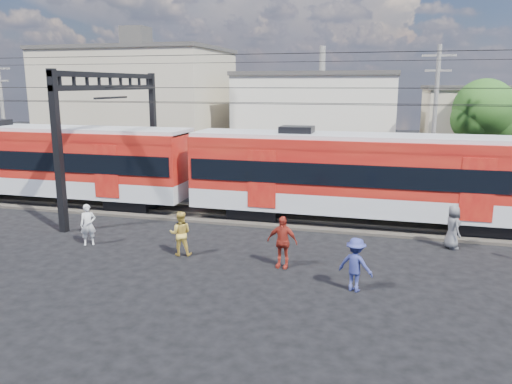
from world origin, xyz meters
TOP-DOWN VIEW (x-y plane):
  - ground at (0.00, 0.00)m, footprint 120.00×120.00m
  - track_bed at (0.00, 8.00)m, footprint 70.00×3.40m
  - rail_near at (0.00, 7.25)m, footprint 70.00×0.12m
  - rail_far at (0.00, 8.75)m, footprint 70.00×0.12m
  - commuter_train at (2.90, 8.00)m, footprint 50.30×3.08m
  - catenary at (-8.65, 8.00)m, footprint 70.00×9.30m
  - building_west at (-17.00, 24.00)m, footprint 14.28×10.20m
  - building_midwest at (-2.00, 27.00)m, footprint 12.24×12.24m
  - utility_pole_mid at (6.00, 15.00)m, footprint 1.80×0.24m
  - utility_pole_west at (-22.00, 14.00)m, footprint 1.80×0.24m
  - tree_near at (9.19, 18.09)m, footprint 3.82×3.64m
  - pedestrian_a at (-7.89, 2.18)m, footprint 0.73×0.66m
  - pedestrian_b at (-3.78, 1.97)m, footprint 0.97×0.84m
  - pedestrian_c at (2.84, 0.28)m, footprint 1.26×0.96m
  - pedestrian_d at (0.20, 1.71)m, footprint 1.14×0.55m
  - pedestrian_e at (6.24, 5.50)m, footprint 0.82×0.99m

SIDE VIEW (x-z plane):
  - ground at x=0.00m, z-range 0.00..0.00m
  - track_bed at x=0.00m, z-range 0.00..0.12m
  - rail_near at x=0.00m, z-range 0.12..0.24m
  - rail_far at x=0.00m, z-range 0.12..0.24m
  - pedestrian_a at x=-7.89m, z-range 0.00..1.66m
  - pedestrian_b at x=-3.78m, z-range 0.00..1.70m
  - pedestrian_c at x=2.84m, z-range 0.00..1.72m
  - pedestrian_e at x=6.24m, z-range 0.00..1.73m
  - pedestrian_d at x=0.20m, z-range 0.00..1.87m
  - commuter_train at x=2.90m, z-range 0.31..4.49m
  - building_midwest at x=-2.00m, z-range 0.01..7.31m
  - utility_pole_west at x=-22.00m, z-range 0.28..8.28m
  - utility_pole_mid at x=6.00m, z-range 0.28..8.78m
  - building_west at x=-17.00m, z-range 0.01..9.31m
  - tree_near at x=9.19m, z-range 1.30..8.02m
  - catenary at x=-8.65m, z-range 1.38..8.89m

